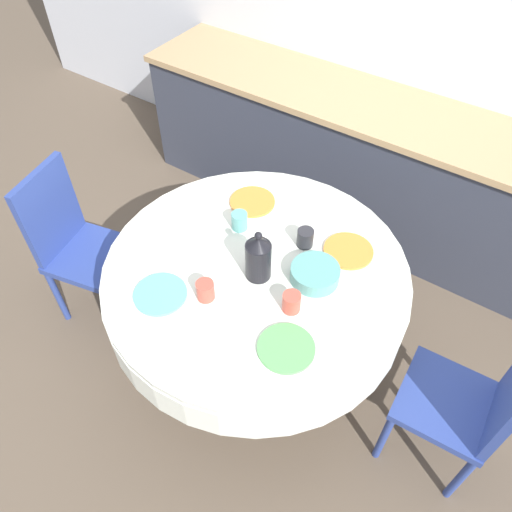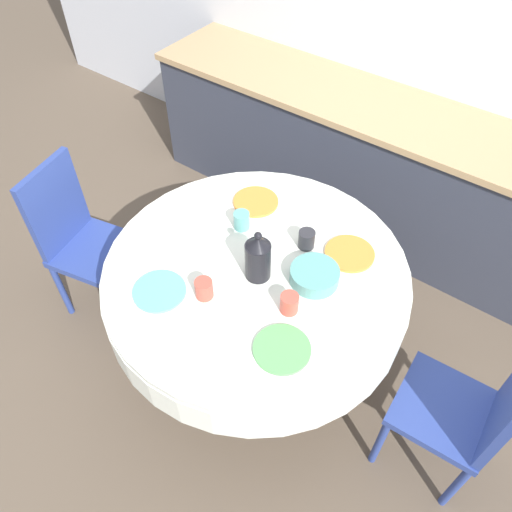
{
  "view_description": "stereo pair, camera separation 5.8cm",
  "coord_description": "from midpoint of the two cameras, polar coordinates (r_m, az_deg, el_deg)",
  "views": [
    {
      "loc": [
        0.83,
        -1.23,
        2.48
      ],
      "look_at": [
        0.0,
        0.0,
        0.84
      ],
      "focal_mm": 35.0,
      "sensor_mm": 36.0,
      "label": 1
    },
    {
      "loc": [
        0.88,
        -1.2,
        2.48
      ],
      "look_at": [
        0.0,
        0.0,
        0.84
      ],
      "focal_mm": 35.0,
      "sensor_mm": 36.0,
      "label": 2
    }
  ],
  "objects": [
    {
      "name": "plate_far_left",
      "position": [
        2.58,
        0.63,
        6.23
      ],
      "size": [
        0.23,
        0.23,
        0.01
      ],
      "primitive_type": "cylinder",
      "color": "orange",
      "rests_on": "dining_table"
    },
    {
      "name": "plate_near_left",
      "position": [
        2.21,
        -10.23,
        -3.98
      ],
      "size": [
        0.23,
        0.23,
        0.01
      ],
      "primitive_type": "cylinder",
      "color": "#60BCB7",
      "rests_on": "dining_table"
    },
    {
      "name": "cup_near_right",
      "position": [
        2.1,
        4.63,
        -5.42
      ],
      "size": [
        0.08,
        0.08,
        0.09
      ],
      "primitive_type": "cylinder",
      "color": "#CC4C3D",
      "rests_on": "dining_table"
    },
    {
      "name": "wall_back",
      "position": [
        3.25,
        20.35,
        24.04
      ],
      "size": [
        7.0,
        0.05,
        2.6
      ],
      "color": "silver",
      "rests_on": "ground_plane"
    },
    {
      "name": "coffee_carafe",
      "position": [
        2.16,
        0.99,
        -0.19
      ],
      "size": [
        0.12,
        0.12,
        0.27
      ],
      "color": "black",
      "rests_on": "dining_table"
    },
    {
      "name": "fruit_bowl",
      "position": [
        2.22,
        7.45,
        -2.23
      ],
      "size": [
        0.22,
        0.22,
        0.07
      ],
      "primitive_type": "cylinder",
      "color": "#569993",
      "rests_on": "dining_table"
    },
    {
      "name": "plate_far_right",
      "position": [
        2.37,
        11.34,
        0.28
      ],
      "size": [
        0.23,
        0.23,
        0.01
      ],
      "primitive_type": "cylinder",
      "color": "orange",
      "rests_on": "dining_table"
    },
    {
      "name": "cup_far_left",
      "position": [
        2.42,
        -0.96,
        4.08
      ],
      "size": [
        0.08,
        0.08,
        0.09
      ],
      "primitive_type": "cylinder",
      "color": "#5BA39E",
      "rests_on": "dining_table"
    },
    {
      "name": "chair_left",
      "position": [
        2.33,
        23.88,
        -15.82
      ],
      "size": [
        0.42,
        0.42,
        0.96
      ],
      "rotation": [
        0.0,
        0.0,
        -4.66
      ],
      "color": "#2D428E",
      "rests_on": "ground_plane"
    },
    {
      "name": "ground_plane",
      "position": [
        2.89,
        0.59,
        -11.21
      ],
      "size": [
        12.0,
        12.0,
        0.0
      ],
      "primitive_type": "plane",
      "color": "brown"
    },
    {
      "name": "dining_table",
      "position": [
        2.36,
        0.71,
        -3.29
      ],
      "size": [
        1.41,
        1.41,
        0.76
      ],
      "color": "tan",
      "rests_on": "ground_plane"
    },
    {
      "name": "plate_near_right",
      "position": [
        2.01,
        3.83,
        -10.57
      ],
      "size": [
        0.23,
        0.23,
        0.01
      ],
      "primitive_type": "cylinder",
      "color": "#5BA85B",
      "rests_on": "dining_table"
    },
    {
      "name": "chair_right",
      "position": [
        2.88,
        -18.93,
        2.16
      ],
      "size": [
        0.48,
        0.48,
        0.96
      ],
      "rotation": [
        0.0,
        0.0,
        -1.35
      ],
      "color": "#2D428E",
      "rests_on": "ground_plane"
    },
    {
      "name": "cup_far_right",
      "position": [
        2.35,
        6.51,
        1.9
      ],
      "size": [
        0.08,
        0.08,
        0.09
      ],
      "primitive_type": "cylinder",
      "color": "#28282D",
      "rests_on": "dining_table"
    },
    {
      "name": "cup_near_left",
      "position": [
        2.14,
        -5.19,
        -3.77
      ],
      "size": [
        0.08,
        0.08,
        0.09
      ],
      "primitive_type": "cylinder",
      "color": "#CC4C3D",
      "rests_on": "dining_table"
    },
    {
      "name": "kitchen_counter",
      "position": [
        3.39,
        14.47,
        9.39
      ],
      "size": [
        3.24,
        0.64,
        0.89
      ],
      "color": "#383D4C",
      "rests_on": "ground_plane"
    }
  ]
}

